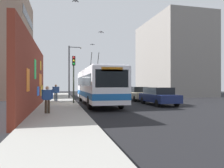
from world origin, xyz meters
TOP-DOWN VIEW (x-y plane):
  - ground_plane at (0.00, 0.00)m, footprint 80.00×80.00m
  - sidewalk_slab at (0.00, 1.60)m, footprint 48.00×3.20m
  - graffiti_wall at (-4.02, 3.35)m, footprint 13.92×0.32m
  - building_far_left at (11.45, 9.20)m, footprint 10.65×6.84m
  - building_far_right at (13.62, -17.00)m, footprint 13.97×8.06m
  - city_bus at (-0.17, -1.80)m, footprint 11.82×2.68m
  - parked_car_navy at (-2.12, -7.00)m, footprint 4.83×1.94m
  - parked_car_champagne at (3.42, -7.00)m, footprint 4.76×1.81m
  - parked_car_white at (8.94, -7.00)m, footprint 4.38×1.92m
  - parked_car_dark_gray at (15.22, -7.00)m, footprint 4.23×1.89m
  - pedestrian_midblock at (2.81, 1.96)m, footprint 0.23×0.68m
  - pedestrian_near_wall at (-6.68, 2.26)m, footprint 0.22×0.65m
  - traffic_light at (-0.11, 0.35)m, footprint 0.49×0.28m
  - street_lamp at (7.82, 0.27)m, footprint 0.44×1.68m
  - flying_pigeons at (0.87, -1.15)m, footprint 8.07×3.10m

SIDE VIEW (x-z plane):
  - ground_plane at x=0.00m, z-range 0.00..0.00m
  - sidewalk_slab at x=0.00m, z-range 0.00..0.15m
  - parked_car_dark_gray at x=15.22m, z-range 0.04..1.62m
  - parked_car_white at x=8.94m, z-range 0.04..1.62m
  - parked_car_champagne at x=3.42m, z-range 0.05..1.63m
  - parked_car_navy at x=-2.12m, z-range 0.05..1.63m
  - pedestrian_near_wall at x=-6.68m, z-range 0.28..1.87m
  - pedestrian_midblock at x=2.81m, z-range 0.30..1.99m
  - city_bus at x=-0.17m, z-range -0.71..4.29m
  - graffiti_wall at x=-4.02m, z-range 0.00..4.75m
  - traffic_light at x=-0.11m, z-range 0.88..5.16m
  - street_lamp at x=7.82m, z-range 0.63..7.21m
  - building_far_right at x=13.62m, z-range 0.00..12.70m
  - building_far_left at x=11.45m, z-range 0.00..13.64m
  - flying_pigeons at x=0.87m, z-range 6.40..9.56m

